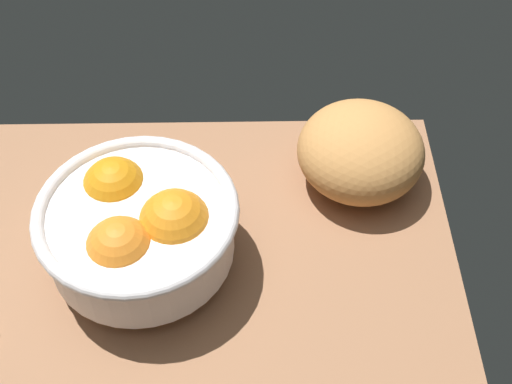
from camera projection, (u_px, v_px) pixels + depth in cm
name	position (u px, v px, depth cm)	size (l,w,h in cm)	color
ground_plane	(126.00, 284.00, 86.27)	(80.91, 52.76, 3.00)	#976747
fruit_bowl	(139.00, 227.00, 81.55)	(23.34, 23.34, 12.07)	white
bread_loaf	(361.00, 151.00, 91.38)	(16.42, 16.39, 10.43)	#CA8A4A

